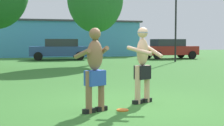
% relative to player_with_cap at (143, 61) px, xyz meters
% --- Properties ---
extents(ground_plane, '(80.00, 80.00, 0.00)m').
position_rel_player_with_cap_xyz_m(ground_plane, '(-0.30, -0.20, -0.98)').
color(ground_plane, '#38752D').
extents(player_with_cap, '(0.83, 0.71, 1.77)m').
position_rel_player_with_cap_xyz_m(player_with_cap, '(0.00, 0.00, 0.00)').
color(player_with_cap, black).
rests_on(player_with_cap, ground_plane).
extents(player_in_blue, '(0.68, 0.80, 1.70)m').
position_rel_player_with_cap_xyz_m(player_in_blue, '(-1.29, -0.62, -0.07)').
color(player_in_blue, black).
rests_on(player_in_blue, ground_plane).
extents(frisbee, '(0.25, 0.25, 0.03)m').
position_rel_player_with_cap_xyz_m(frisbee, '(-0.72, -0.67, -0.96)').
color(frisbee, orange).
rests_on(frisbee, ground_plane).
extents(car_blue_mid_lot, '(4.42, 2.28, 1.58)m').
position_rel_player_with_cap_xyz_m(car_blue_mid_lot, '(0.54, 18.07, -0.15)').
color(car_blue_mid_lot, '#2D478C').
rests_on(car_blue_mid_lot, ground_plane).
extents(car_red_far_end, '(4.32, 2.07, 1.58)m').
position_rel_player_with_cap_xyz_m(car_red_far_end, '(9.28, 17.14, -0.15)').
color(car_red_far_end, maroon).
rests_on(car_red_far_end, ground_plane).
extents(lamp_post, '(0.60, 0.24, 5.85)m').
position_rel_player_with_cap_xyz_m(lamp_post, '(7.85, 13.38, 2.60)').
color(lamp_post, black).
rests_on(lamp_post, ground_plane).
extents(outbuilding_behind_lot, '(13.16, 6.49, 3.32)m').
position_rel_player_with_cap_xyz_m(outbuilding_behind_lot, '(2.32, 25.17, 0.69)').
color(outbuilding_behind_lot, '#4C9ED1').
rests_on(outbuilding_behind_lot, ground_plane).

